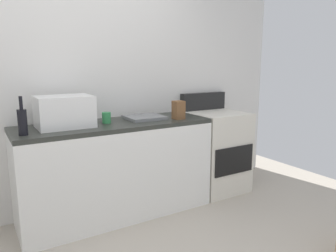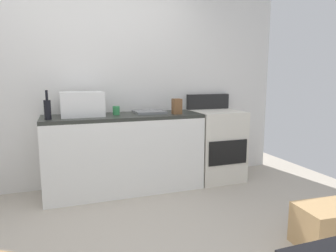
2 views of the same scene
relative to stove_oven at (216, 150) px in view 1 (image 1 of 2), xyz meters
The scene contains 8 objects.
wall_back 1.77m from the stove_oven, 167.22° to the left, with size 5.00×0.10×2.60m, color silver.
kitchen_counter 1.22m from the stove_oven, behind, with size 1.80×0.60×0.90m.
stove_oven is the anchor object (origin of this frame).
microwave 1.76m from the stove_oven, behind, with size 0.46×0.34×0.27m, color white.
sink_basin 1.00m from the stove_oven, behind, with size 0.36×0.32×0.03m, color slate.
wine_bottle 2.10m from the stove_oven, behind, with size 0.07×0.07×0.30m.
coffee_mug 1.38m from the stove_oven, behind, with size 0.08×0.08×0.10m, color #338C4C.
knife_block 0.82m from the stove_oven, 166.75° to the right, with size 0.10×0.10×0.18m, color brown.
Camera 1 is at (-0.81, -1.57, 1.44)m, focal length 34.53 mm.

